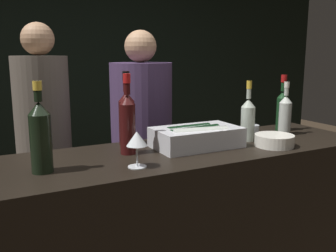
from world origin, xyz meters
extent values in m
cube|color=black|center=(0.00, 2.50, 1.40)|extent=(6.40, 0.06, 2.80)
cube|color=silver|center=(0.16, 0.32, 1.12)|extent=(0.43, 0.25, 0.10)
cylinder|color=#B2B7AD|center=(0.14, 0.26, 1.14)|extent=(0.29, 0.12, 0.08)
cylinder|color=black|center=(0.15, 0.32, 1.14)|extent=(0.29, 0.09, 0.06)
cylinder|color=black|center=(0.15, 0.37, 1.14)|extent=(0.24, 0.07, 0.06)
cylinder|color=silver|center=(0.52, 0.15, 1.10)|extent=(0.20, 0.20, 0.06)
cylinder|color=gray|center=(0.52, 0.15, 1.12)|extent=(0.16, 0.16, 0.01)
cylinder|color=silver|center=(-0.24, 0.13, 1.07)|extent=(0.08, 0.08, 0.00)
cylinder|color=silver|center=(-0.24, 0.13, 1.12)|extent=(0.01, 0.01, 0.09)
cone|color=silver|center=(-0.24, 0.13, 1.19)|extent=(0.09, 0.09, 0.06)
cylinder|color=silver|center=(0.63, 0.46, 1.09)|extent=(0.08, 0.08, 0.05)
sphere|color=#F4C66B|center=(0.63, 0.46, 1.10)|extent=(0.04, 0.04, 0.04)
cylinder|color=#B2B7AD|center=(0.77, 0.33, 1.16)|extent=(0.07, 0.07, 0.19)
cone|color=#B2B7AD|center=(0.77, 0.33, 1.28)|extent=(0.07, 0.07, 0.04)
cylinder|color=#B2B7AD|center=(0.77, 0.33, 1.34)|extent=(0.03, 0.03, 0.08)
cylinder|color=silver|center=(0.77, 0.33, 1.36)|extent=(0.03, 0.03, 0.04)
cylinder|color=#380F0F|center=(-0.13, 0.53, 1.18)|extent=(0.08, 0.08, 0.23)
cone|color=#380F0F|center=(-0.13, 0.53, 1.32)|extent=(0.08, 0.08, 0.05)
cylinder|color=#380F0F|center=(-0.13, 0.53, 1.40)|extent=(0.03, 0.03, 0.10)
cylinder|color=black|center=(-0.13, 0.53, 1.42)|extent=(0.04, 0.04, 0.05)
cylinder|color=#9EA899|center=(0.47, 0.31, 1.16)|extent=(0.07, 0.07, 0.18)
cone|color=#9EA899|center=(0.47, 0.31, 1.28)|extent=(0.07, 0.07, 0.04)
cylinder|color=#9EA899|center=(0.47, 0.31, 1.35)|extent=(0.02, 0.02, 0.10)
cylinder|color=gold|center=(0.47, 0.31, 1.37)|extent=(0.03, 0.03, 0.04)
cylinder|color=#380F0F|center=(-0.20, 0.35, 1.19)|extent=(0.07, 0.07, 0.24)
cone|color=#380F0F|center=(-0.20, 0.35, 1.33)|extent=(0.07, 0.07, 0.04)
cylinder|color=#380F0F|center=(-0.20, 0.35, 1.40)|extent=(0.03, 0.03, 0.10)
cylinder|color=red|center=(-0.20, 0.35, 1.42)|extent=(0.03, 0.03, 0.04)
cylinder|color=black|center=(-0.60, 0.24, 1.19)|extent=(0.08, 0.08, 0.23)
cone|color=black|center=(-0.60, 0.24, 1.33)|extent=(0.08, 0.08, 0.05)
cylinder|color=black|center=(-0.60, 0.24, 1.39)|extent=(0.03, 0.03, 0.08)
cylinder|color=gold|center=(-0.60, 0.24, 1.41)|extent=(0.03, 0.03, 0.04)
cylinder|color=#143319|center=(0.84, 0.43, 1.17)|extent=(0.07, 0.07, 0.20)
cone|color=#143319|center=(0.84, 0.43, 1.29)|extent=(0.07, 0.07, 0.04)
cylinder|color=#143319|center=(0.84, 0.43, 1.36)|extent=(0.03, 0.03, 0.10)
cylinder|color=maroon|center=(0.84, 0.43, 1.39)|extent=(0.03, 0.03, 0.04)
cube|color=black|center=(0.17, 1.04, 0.38)|extent=(0.31, 0.23, 0.77)
cylinder|color=#473356|center=(0.17, 1.04, 1.12)|extent=(0.41, 0.41, 0.71)
sphere|color=tan|center=(0.17, 1.04, 1.58)|extent=(0.21, 0.21, 0.21)
cube|color=black|center=(-0.44, 1.29, 0.40)|extent=(0.27, 0.20, 0.79)
cylinder|color=#60564C|center=(-0.44, 1.29, 1.16)|extent=(0.36, 0.36, 0.73)
sphere|color=tan|center=(-0.44, 1.29, 1.63)|extent=(0.21, 0.21, 0.21)
camera|label=1|loc=(-0.81, -1.25, 1.54)|focal=40.00mm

